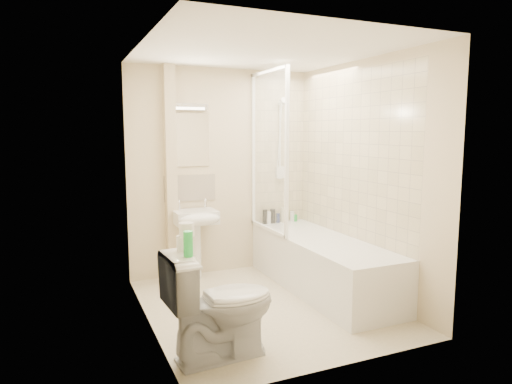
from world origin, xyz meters
name	(u,v)px	position (x,y,z in m)	size (l,w,h in m)	color
floor	(265,306)	(0.00, 0.00, 0.00)	(2.50, 2.50, 0.00)	beige
wall_back	(222,172)	(0.00, 1.25, 1.20)	(2.20, 0.02, 2.40)	beige
wall_left	(146,189)	(-1.10, 0.00, 1.20)	(0.02, 2.50, 2.40)	beige
wall_right	(363,178)	(1.10, 0.00, 1.20)	(0.02, 2.50, 2.40)	beige
ceiling	(266,50)	(0.00, 0.00, 2.40)	(2.20, 2.50, 0.02)	white
tile_back	(279,152)	(0.75, 1.24, 1.42)	(0.70, 0.01, 1.75)	beige
tile_right	(351,155)	(1.09, 0.20, 1.42)	(0.01, 2.10, 1.75)	beige
pipe_boxing	(171,174)	(-0.62, 1.19, 1.20)	(0.12, 0.12, 2.40)	beige
splashback	(190,188)	(-0.39, 1.24, 1.03)	(0.60, 0.01, 0.30)	beige
mirror	(189,140)	(-0.39, 1.24, 1.58)	(0.46, 0.01, 0.60)	white
strip_light	(189,107)	(-0.39, 1.22, 1.95)	(0.42, 0.07, 0.07)	silver
bathtub	(322,263)	(0.75, 0.20, 0.29)	(0.70, 2.10, 0.55)	white
shower_screen	(268,152)	(0.40, 0.80, 1.45)	(0.04, 0.92, 1.80)	white
shower_fixture	(281,142)	(0.75, 1.19, 1.55)	(0.10, 0.16, 0.99)	white
pedestal_sink	(196,225)	(-0.39, 1.01, 0.64)	(0.47, 0.45, 0.91)	white
bottle_black_a	(265,217)	(0.52, 1.16, 0.64)	(0.06, 0.06, 0.17)	black
bottle_white_a	(268,218)	(0.57, 1.16, 0.62)	(0.06, 0.06, 0.15)	white
bottle_black_b	(273,216)	(0.63, 1.16, 0.64)	(0.07, 0.07, 0.18)	black
bottle_blue	(278,218)	(0.70, 1.16, 0.61)	(0.05, 0.05, 0.12)	navy
bottle_cream	(283,215)	(0.77, 1.16, 0.64)	(0.06, 0.06, 0.18)	beige
bottle_white_b	(292,216)	(0.90, 1.16, 0.61)	(0.06, 0.06, 0.13)	silver
bottle_green	(295,218)	(0.94, 1.16, 0.59)	(0.06, 0.06, 0.08)	green
toilet	(221,304)	(-0.72, -0.78, 0.41)	(0.84, 0.51, 0.83)	white
toilet_roll_lower	(184,243)	(-0.97, -0.70, 0.88)	(0.11, 0.11, 0.11)	white
toilet_roll_upper	(187,229)	(-0.95, -0.71, 0.98)	(0.11, 0.11, 0.10)	white
green_bottle	(188,244)	(-0.98, -0.87, 0.92)	(0.06, 0.06, 0.18)	green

